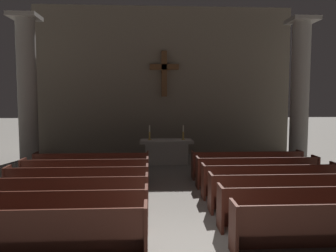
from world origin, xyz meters
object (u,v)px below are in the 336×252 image
object	(u,v)px
pew_right_row_5	(257,172)
pew_right_row_6	(247,165)
pew_left_row_4	(78,183)
pew_right_row_4	(270,181)
column_left_second	(27,94)
pew_left_row_6	(92,166)
pew_left_row_3	(68,195)
pew_left_row_5	(86,174)
pew_left_row_2	(55,211)
pew_right_row_3	(286,192)
pew_right_row_2	(308,206)
column_right_second	(300,94)
candlestick_left	(150,135)
altar	(166,151)
candlestick_right	(183,135)
pew_left_row_1	(36,233)

from	to	relation	value
pew_right_row_5	pew_right_row_6	xyz separation A→B (m)	(0.00, 1.09, 0.00)
pew_left_row_4	pew_right_row_5	distance (m)	5.34
pew_right_row_4	column_left_second	distance (m)	9.65
pew_right_row_6	pew_left_row_6	bearing A→B (deg)	180.00
pew_left_row_3	pew_left_row_4	size ratio (longest dim) A/B	1.00
pew_left_row_5	pew_right_row_4	world-z (taller)	same
pew_left_row_5	pew_right_row_5	distance (m)	5.22
pew_left_row_2	pew_right_row_3	bearing A→B (deg)	11.79
pew_left_row_2	pew_right_row_2	distance (m)	5.22
column_right_second	column_left_second	bearing A→B (deg)	180.00
pew_right_row_5	column_left_second	distance (m)	9.18
pew_right_row_3	pew_right_row_5	bearing A→B (deg)	90.00
pew_right_row_2	candlestick_left	distance (m)	7.81
pew_left_row_2	pew_left_row_4	world-z (taller)	same
pew_right_row_3	altar	distance (m)	6.49
pew_right_row_4	candlestick_left	xyz separation A→B (m)	(-3.31, 4.85, 0.72)
pew_right_row_2	candlestick_right	size ratio (longest dim) A/B	6.20
pew_left_row_6	pew_right_row_3	distance (m)	6.16
pew_left_row_2	column_right_second	distance (m)	10.86
pew_right_row_3	column_left_second	world-z (taller)	column_left_second
pew_right_row_5	candlestick_right	world-z (taller)	candlestick_right
pew_left_row_2	pew_left_row_6	distance (m)	4.36
pew_left_row_1	pew_left_row_3	xyz separation A→B (m)	(0.00, 2.18, 0.00)
pew_right_row_5	pew_right_row_4	bearing A→B (deg)	-90.00
pew_right_row_3	candlestick_right	bearing A→B (deg)	107.83
pew_right_row_5	candlestick_right	distance (m)	4.28
pew_right_row_4	pew_left_row_3	bearing A→B (deg)	-168.21
pew_left_row_3	pew_left_row_5	size ratio (longest dim) A/B	1.00
pew_right_row_3	pew_left_row_2	bearing A→B (deg)	-168.21
pew_left_row_5	pew_left_row_4	bearing A→B (deg)	-90.00
column_left_second	pew_left_row_2	bearing A→B (deg)	-66.90
pew_right_row_3	candlestick_right	distance (m)	6.29
pew_left_row_4	candlestick_right	size ratio (longest dim) A/B	6.20
pew_right_row_5	pew_right_row_6	distance (m)	1.09
pew_left_row_4	pew_left_row_6	bearing A→B (deg)	90.00
pew_left_row_2	column_right_second	bearing A→B (deg)	39.91
pew_right_row_2	pew_right_row_5	bearing A→B (deg)	90.00
pew_right_row_4	column_right_second	xyz separation A→B (m)	(2.90, 4.61, 2.42)
pew_right_row_5	pew_left_row_6	bearing A→B (deg)	168.21
pew_right_row_3	candlestick_left	size ratio (longest dim) A/B	6.20
candlestick_left	candlestick_right	distance (m)	1.40
pew_left_row_2	pew_left_row_3	size ratio (longest dim) A/B	1.00
pew_left_row_2	candlestick_left	xyz separation A→B (m)	(1.91, 7.03, 0.72)
altar	pew_right_row_6	bearing A→B (deg)	-45.67
pew_left_row_3	altar	distance (m)	6.49
pew_right_row_3	candlestick_left	bearing A→B (deg)	119.13
column_left_second	candlestick_right	bearing A→B (deg)	2.22
pew_left_row_1	pew_right_row_3	world-z (taller)	same
altar	candlestick_left	distance (m)	0.97
pew_left_row_3	pew_right_row_4	bearing A→B (deg)	11.79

